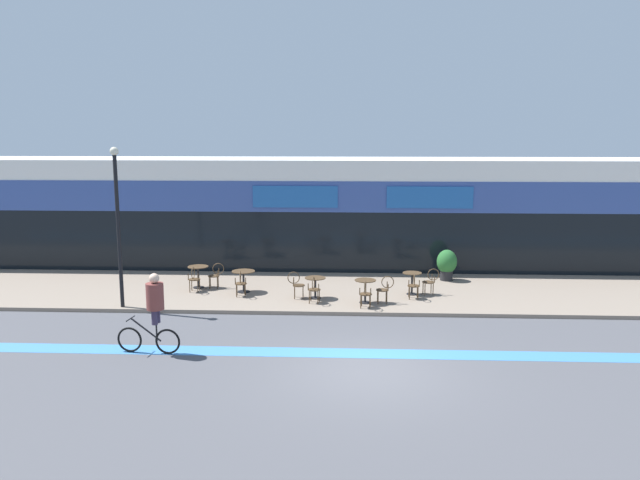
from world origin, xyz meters
The scene contains 21 objects.
ground_plane centered at (0.00, 0.00, 0.00)m, with size 120.00×120.00×0.00m, color #4C4C51.
sidewalk_slab centered at (0.00, 7.25, 0.06)m, with size 40.00×5.50×0.12m, color gray.
storefront_facade centered at (0.00, 11.96, 2.25)m, with size 40.00×4.06×4.51m.
bike_lane_stripe centered at (0.00, 1.19, 0.00)m, with size 36.00×0.70×0.01m, color #3D7AB7.
bistro_table_0 centered at (-5.83, 7.32, 0.68)m, with size 0.73×0.73×0.78m.
bistro_table_1 centered at (-4.12, 6.79, 0.66)m, with size 0.80×0.80×0.75m.
bistro_table_2 centered at (-1.60, 6.09, 0.63)m, with size 0.69×0.69×0.71m.
bistro_table_3 centered at (0.05, 5.59, 0.66)m, with size 0.68×0.68×0.77m.
bistro_table_4 centered at (1.66, 6.76, 0.66)m, with size 0.64×0.64×0.76m.
cafe_chair_0_near centered at (-5.83, 6.69, 0.64)m, with size 0.40×0.58×0.90m.
cafe_chair_0_side centered at (-5.20, 7.33, 0.64)m, with size 0.59×0.44×0.90m.
cafe_chair_1_near centered at (-4.11, 6.17, 0.64)m, with size 0.44×0.60×0.90m.
cafe_chair_2_near centered at (-1.61, 5.46, 0.64)m, with size 0.44×0.59×0.90m.
cafe_chair_2_side centered at (-2.22, 6.08, 0.64)m, with size 0.59×0.43×0.90m.
cafe_chair_3_near centered at (0.04, 4.97, 0.64)m, with size 0.44×0.59×0.90m.
cafe_chair_3_side centered at (0.67, 5.60, 0.64)m, with size 0.58×0.41×0.90m.
cafe_chair_4_near centered at (1.66, 6.13, 0.64)m, with size 0.41×0.58×0.90m.
cafe_chair_4_side centered at (2.29, 6.76, 0.64)m, with size 0.60×0.45×0.90m.
planter_pot centered at (3.16, 8.91, 0.75)m, with size 0.75×0.75×1.16m.
lamp_post centered at (-7.64, 4.76, 3.03)m, with size 0.26×0.26×5.02m.
cyclist_0 centered at (-5.40, 0.96, 1.23)m, with size 1.68×0.54×2.09m.
Camera 1 is at (-0.47, -14.02, 5.54)m, focal length 35.00 mm.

